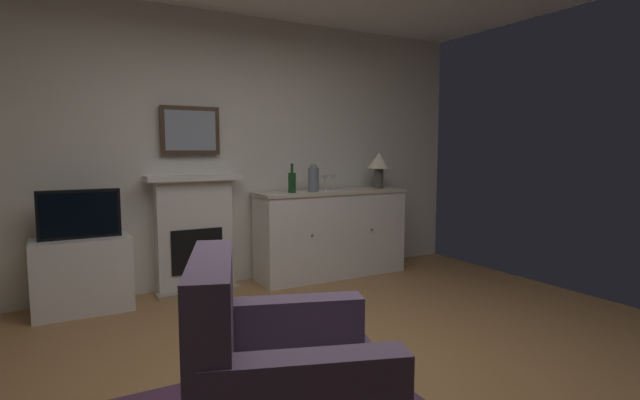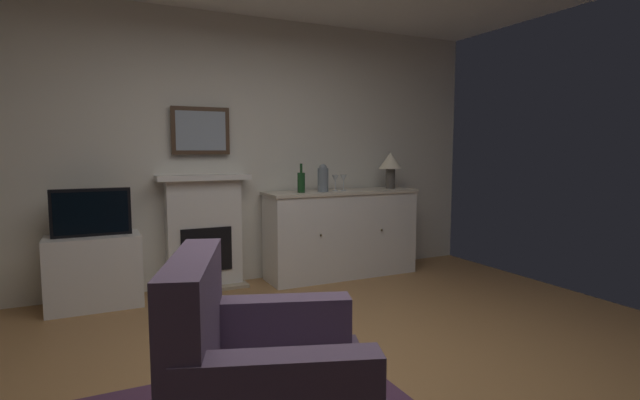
% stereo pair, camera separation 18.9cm
% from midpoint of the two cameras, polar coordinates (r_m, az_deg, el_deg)
% --- Properties ---
extents(ground_plane, '(5.72, 4.98, 0.10)m').
position_cam_midpoint_polar(ground_plane, '(2.96, 1.65, -22.04)').
color(ground_plane, '#9E7042').
rests_on(ground_plane, ground).
extents(wall_rear, '(5.72, 0.06, 2.65)m').
position_cam_midpoint_polar(wall_rear, '(4.89, -13.30, 5.65)').
color(wall_rear, silver).
rests_on(wall_rear, ground_plane).
extents(fireplace_unit, '(0.87, 0.30, 1.10)m').
position_cam_midpoint_polar(fireplace_unit, '(4.76, -15.72, -3.79)').
color(fireplace_unit, white).
rests_on(fireplace_unit, ground_plane).
extents(framed_picture, '(0.55, 0.04, 0.45)m').
position_cam_midpoint_polar(framed_picture, '(4.74, -16.18, 7.88)').
color(framed_picture, '#473323').
extents(sideboard_cabinet, '(1.64, 0.49, 0.91)m').
position_cam_midpoint_polar(sideboard_cabinet, '(5.12, 0.28, -3.93)').
color(sideboard_cabinet, white).
rests_on(sideboard_cabinet, ground_plane).
extents(table_lamp, '(0.26, 0.26, 0.40)m').
position_cam_midpoint_polar(table_lamp, '(5.37, 5.98, 4.37)').
color(table_lamp, '#4C4742').
rests_on(table_lamp, sideboard_cabinet).
extents(wine_bottle, '(0.08, 0.08, 0.29)m').
position_cam_midpoint_polar(wine_bottle, '(4.79, -4.45, 2.13)').
color(wine_bottle, '#193F1E').
rests_on(wine_bottle, sideboard_cabinet).
extents(wine_glass_left, '(0.07, 0.07, 0.16)m').
position_cam_midpoint_polar(wine_glass_left, '(5.00, -0.45, 2.47)').
color(wine_glass_left, silver).
rests_on(wine_glass_left, sideboard_cabinet).
extents(wine_glass_center, '(0.07, 0.07, 0.16)m').
position_cam_midpoint_polar(wine_glass_center, '(5.08, 0.51, 2.53)').
color(wine_glass_center, silver).
rests_on(wine_glass_center, sideboard_cabinet).
extents(vase_decorative, '(0.11, 0.11, 0.28)m').
position_cam_midpoint_polar(vase_decorative, '(4.89, -1.89, 2.60)').
color(vase_decorative, slate).
rests_on(vase_decorative, sideboard_cabinet).
extents(tv_cabinet, '(0.75, 0.42, 0.62)m').
position_cam_midpoint_polar(tv_cabinet, '(4.53, -27.33, -7.85)').
color(tv_cabinet, white).
rests_on(tv_cabinet, ground_plane).
extents(tv_set, '(0.62, 0.07, 0.40)m').
position_cam_midpoint_polar(tv_set, '(4.42, -27.63, -1.50)').
color(tv_set, black).
rests_on(tv_set, tv_cabinet).
extents(armchair, '(1.02, 0.98, 0.92)m').
position_cam_midpoint_polar(armchair, '(2.12, -7.53, -20.84)').
color(armchair, '#604C66').
rests_on(armchair, ground_plane).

